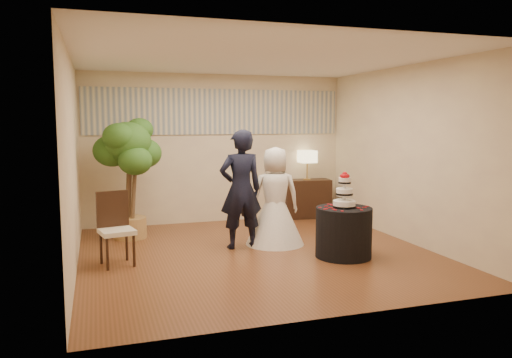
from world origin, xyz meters
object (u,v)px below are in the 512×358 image
object	(u,v)px
groom	(241,189)
console	(307,199)
side_chair	(117,229)
ficus_tree	(129,177)
wedding_cake	(345,190)
table_lamp	(307,165)
bride	(275,196)
cake_table	(344,232)

from	to	relation	value
groom	console	size ratio (longest dim) A/B	1.96
groom	side_chair	world-z (taller)	groom
ficus_tree	side_chair	size ratio (longest dim) A/B	2.05
groom	side_chair	size ratio (longest dim) A/B	1.83
groom	wedding_cake	xyz separation A→B (m)	(1.25, -0.94, 0.07)
table_lamp	side_chair	distance (m)	4.43
bride	console	distance (m)	2.31
groom	bride	xyz separation A→B (m)	(0.58, 0.06, -0.14)
bride	side_chair	distance (m)	2.47
bride	console	xyz separation A→B (m)	(1.34, 1.84, -0.38)
groom	table_lamp	xyz separation A→B (m)	(1.92, 1.90, 0.16)
console	table_lamp	distance (m)	0.67
wedding_cake	side_chair	size ratio (longest dim) A/B	0.52
wedding_cake	ficus_tree	world-z (taller)	ficus_tree
bride	wedding_cake	bearing A→B (deg)	134.05
side_chair	groom	bearing A→B (deg)	-0.31
console	ficus_tree	distance (m)	3.62
bride	cake_table	xyz separation A→B (m)	(0.67, -1.00, -0.41)
bride	side_chair	xyz separation A→B (m)	(-2.41, -0.45, -0.27)
wedding_cake	table_lamp	world-z (taller)	table_lamp
side_chair	ficus_tree	bearing A→B (deg)	68.17
cake_table	table_lamp	world-z (taller)	table_lamp
cake_table	side_chair	bearing A→B (deg)	169.87
bride	wedding_cake	distance (m)	1.22
console	table_lamp	bearing A→B (deg)	0.00
wedding_cake	ficus_tree	xyz separation A→B (m)	(-2.82, 2.11, 0.04)
wedding_cake	console	bearing A→B (deg)	76.69
wedding_cake	table_lamp	distance (m)	2.92
groom	side_chair	bearing A→B (deg)	10.94
groom	table_lamp	distance (m)	2.71
bride	cake_table	size ratio (longest dim) A/B	1.94
wedding_cake	console	world-z (taller)	wedding_cake
bride	ficus_tree	size ratio (longest dim) A/B	0.76
bride	wedding_cake	world-z (taller)	bride
groom	console	bearing A→B (deg)	-136.21
cake_table	console	world-z (taller)	console
cake_table	groom	bearing A→B (deg)	143.15
groom	wedding_cake	size ratio (longest dim) A/B	3.54
cake_table	bride	bearing A→B (deg)	123.91
console	table_lamp	xyz separation A→B (m)	(0.00, 0.00, 0.67)
table_lamp	console	bearing A→B (deg)	0.00
table_lamp	bride	bearing A→B (deg)	-126.21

